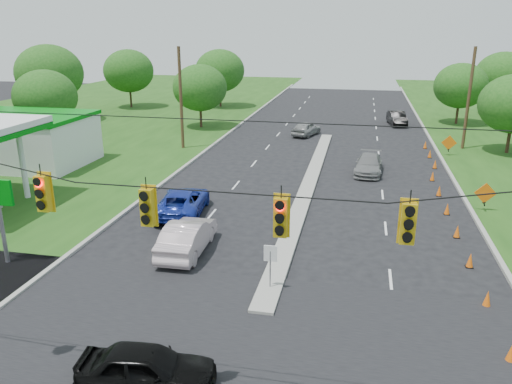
# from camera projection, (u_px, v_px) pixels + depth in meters

# --- Properties ---
(curb_left) EXTENTS (0.25, 110.00, 0.16)m
(curb_left) POSITION_uv_depth(u_px,v_px,m) (208.00, 150.00, 45.22)
(curb_left) COLOR gray
(curb_left) RESTS_ON ground
(curb_right) EXTENTS (0.25, 110.00, 0.16)m
(curb_right) POSITION_uv_depth(u_px,v_px,m) (442.00, 161.00, 41.25)
(curb_right) COLOR gray
(curb_right) RESTS_ON ground
(median) EXTENTS (1.00, 34.00, 0.18)m
(median) POSITION_uv_depth(u_px,v_px,m) (309.00, 186.00, 34.87)
(median) COLOR gray
(median) RESTS_ON ground
(median_sign) EXTENTS (0.55, 0.06, 2.05)m
(median_sign) POSITION_uv_depth(u_px,v_px,m) (270.00, 259.00, 20.47)
(median_sign) COLOR gray
(median_sign) RESTS_ON ground
(signal_span) EXTENTS (25.60, 0.32, 9.00)m
(signal_span) POSITION_uv_depth(u_px,v_px,m) (221.00, 252.00, 12.88)
(signal_span) COLOR #422D1C
(signal_span) RESTS_ON ground
(utility_pole_far_left) EXTENTS (0.28, 0.28, 9.00)m
(utility_pole_far_left) POSITION_uv_depth(u_px,v_px,m) (181.00, 99.00, 44.28)
(utility_pole_far_left) COLOR #422D1C
(utility_pole_far_left) RESTS_ON ground
(utility_pole_far_right) EXTENTS (0.28, 0.28, 9.00)m
(utility_pole_far_right) POSITION_uv_depth(u_px,v_px,m) (469.00, 99.00, 44.02)
(utility_pole_far_right) COLOR #422D1C
(utility_pole_far_right) RESTS_ON ground
(cone_0) EXTENTS (0.32, 0.32, 0.70)m
(cone_0) POSITION_uv_depth(u_px,v_px,m) (511.00, 353.00, 16.34)
(cone_0) COLOR orange
(cone_0) RESTS_ON ground
(cone_1) EXTENTS (0.32, 0.32, 0.70)m
(cone_1) POSITION_uv_depth(u_px,v_px,m) (487.00, 299.00, 19.60)
(cone_1) COLOR orange
(cone_1) RESTS_ON ground
(cone_2) EXTENTS (0.32, 0.32, 0.70)m
(cone_2) POSITION_uv_depth(u_px,v_px,m) (470.00, 260.00, 22.85)
(cone_2) COLOR orange
(cone_2) RESTS_ON ground
(cone_3) EXTENTS (0.32, 0.32, 0.70)m
(cone_3) POSITION_uv_depth(u_px,v_px,m) (457.00, 231.00, 26.10)
(cone_3) COLOR orange
(cone_3) RESTS_ON ground
(cone_4) EXTENTS (0.32, 0.32, 0.70)m
(cone_4) POSITION_uv_depth(u_px,v_px,m) (447.00, 209.00, 29.35)
(cone_4) COLOR orange
(cone_4) RESTS_ON ground
(cone_5) EXTENTS (0.32, 0.32, 0.70)m
(cone_5) POSITION_uv_depth(u_px,v_px,m) (439.00, 191.00, 32.61)
(cone_5) COLOR orange
(cone_5) RESTS_ON ground
(cone_6) EXTENTS (0.32, 0.32, 0.70)m
(cone_6) POSITION_uv_depth(u_px,v_px,m) (433.00, 176.00, 35.86)
(cone_6) COLOR orange
(cone_6) RESTS_ON ground
(cone_7) EXTENTS (0.32, 0.32, 0.70)m
(cone_7) POSITION_uv_depth(u_px,v_px,m) (435.00, 164.00, 39.00)
(cone_7) COLOR orange
(cone_7) RESTS_ON ground
(cone_8) EXTENTS (0.32, 0.32, 0.70)m
(cone_8) POSITION_uv_depth(u_px,v_px,m) (430.00, 154.00, 42.25)
(cone_8) COLOR orange
(cone_8) RESTS_ON ground
(cone_9) EXTENTS (0.32, 0.32, 0.70)m
(cone_9) POSITION_uv_depth(u_px,v_px,m) (425.00, 145.00, 45.50)
(cone_9) COLOR orange
(cone_9) RESTS_ON ground
(work_sign_1) EXTENTS (1.27, 0.58, 1.37)m
(work_sign_1) POSITION_uv_depth(u_px,v_px,m) (485.00, 194.00, 29.62)
(work_sign_1) COLOR black
(work_sign_1) RESTS_ON ground
(work_sign_2) EXTENTS (1.27, 0.58, 1.37)m
(work_sign_2) POSITION_uv_depth(u_px,v_px,m) (449.00, 143.00, 42.63)
(work_sign_2) COLOR black
(work_sign_2) RESTS_ON ground
(tree_2) EXTENTS (5.88, 5.88, 6.86)m
(tree_2) POSITION_uv_depth(u_px,v_px,m) (45.00, 97.00, 46.98)
(tree_2) COLOR black
(tree_2) RESTS_ON ground
(tree_3) EXTENTS (7.56, 7.56, 8.82)m
(tree_3) POSITION_uv_depth(u_px,v_px,m) (49.00, 73.00, 57.07)
(tree_3) COLOR black
(tree_3) RESTS_ON ground
(tree_4) EXTENTS (6.72, 6.72, 7.84)m
(tree_4) POSITION_uv_depth(u_px,v_px,m) (129.00, 71.00, 67.63)
(tree_4) COLOR black
(tree_4) RESTS_ON ground
(tree_5) EXTENTS (5.88, 5.88, 6.86)m
(tree_5) POSITION_uv_depth(u_px,v_px,m) (200.00, 88.00, 53.92)
(tree_5) COLOR black
(tree_5) RESTS_ON ground
(tree_6) EXTENTS (6.72, 6.72, 7.84)m
(tree_6) POSITION_uv_depth(u_px,v_px,m) (220.00, 71.00, 68.06)
(tree_6) COLOR black
(tree_6) RESTS_ON ground
(tree_11) EXTENTS (6.72, 6.72, 7.84)m
(tree_11) POSITION_uv_depth(u_px,v_px,m) (503.00, 76.00, 60.99)
(tree_11) COLOR black
(tree_11) RESTS_ON ground
(tree_12) EXTENTS (5.88, 5.88, 6.86)m
(tree_12) POSITION_uv_depth(u_px,v_px,m) (461.00, 86.00, 55.86)
(tree_12) COLOR black
(tree_12) RESTS_ON ground
(black_sedan) EXTENTS (4.38, 2.19, 1.43)m
(black_sedan) POSITION_uv_depth(u_px,v_px,m) (147.00, 368.00, 15.02)
(black_sedan) COLOR black
(black_sedan) RESTS_ON ground
(white_sedan) EXTENTS (1.85, 4.97, 1.62)m
(white_sedan) POSITION_uv_depth(u_px,v_px,m) (187.00, 237.00, 24.28)
(white_sedan) COLOR beige
(white_sedan) RESTS_ON ground
(blue_pickup) EXTENTS (3.18, 5.75, 1.52)m
(blue_pickup) POSITION_uv_depth(u_px,v_px,m) (182.00, 202.00, 29.33)
(blue_pickup) COLOR #192D9C
(blue_pickup) RESTS_ON ground
(silver_car_far) EXTENTS (2.27, 4.89, 1.38)m
(silver_car_far) POSITION_uv_depth(u_px,v_px,m) (369.00, 164.00, 37.63)
(silver_car_far) COLOR gray
(silver_car_far) RESTS_ON ground
(silver_car_oncoming) EXTENTS (2.99, 4.60, 1.46)m
(silver_car_oncoming) POSITION_uv_depth(u_px,v_px,m) (306.00, 128.00, 50.94)
(silver_car_oncoming) COLOR gray
(silver_car_oncoming) RESTS_ON ground
(dark_car_receding) EXTENTS (2.24, 4.89, 1.55)m
(dark_car_receding) POSITION_uv_depth(u_px,v_px,m) (397.00, 118.00, 56.51)
(dark_car_receding) COLOR black
(dark_car_receding) RESTS_ON ground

